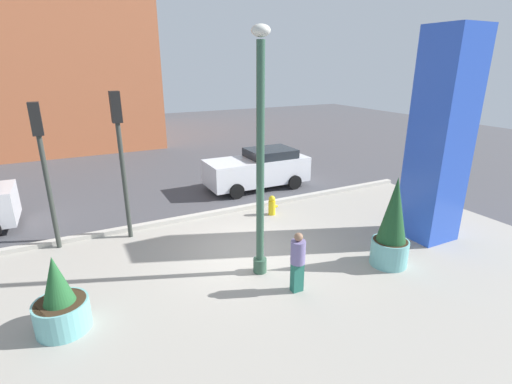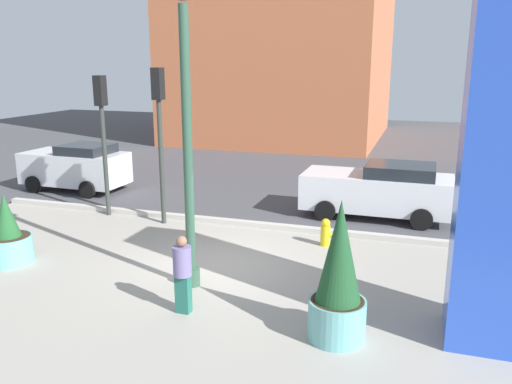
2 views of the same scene
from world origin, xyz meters
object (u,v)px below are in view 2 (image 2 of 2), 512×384
Objects in this scene: art_pillar_blue at (504,161)px; traffic_light_far_side at (160,121)px; lamp_post at (188,150)px; car_intersection at (379,190)px; car_far_lane at (76,167)px; traffic_light_corner at (103,122)px; potted_plant_curbside at (338,280)px; fire_hydrant at (326,232)px; pedestrian_by_curb at (183,271)px; potted_plant_near_left at (8,238)px.

art_pillar_blue reaches higher than traffic_light_far_side.
car_intersection is at bearing 62.86° from lamp_post.
car_intersection is (3.37, 6.58, -2.13)m from lamp_post.
car_far_lane is at bearing 151.74° from traffic_light_far_side.
traffic_light_corner is 2.10m from traffic_light_far_side.
fire_hydrant is (-1.09, 4.69, -0.75)m from potted_plant_curbside.
car_far_lane is at bearing 136.47° from pedestrian_by_curb.
car_far_lane reaches higher than fire_hydrant.
lamp_post reaches higher than traffic_light_corner.
potted_plant_near_left is 1.09× the size of pedestrian_by_curb.
car_intersection is at bearing 23.94° from traffic_light_far_side.
traffic_light_corner is at bearing -163.11° from car_intersection.
lamp_post is 4.09m from potted_plant_curbside.
potted_plant_curbside reaches higher than potted_plant_near_left.
fire_hydrant is 0.16× the size of traffic_light_far_side.
traffic_light_far_side is 1.17× the size of car_far_lane.
potted_plant_near_left is 0.39× the size of traffic_light_corner.
pedestrian_by_curb is at bearing -45.54° from traffic_light_corner.
lamp_post is 8.24× the size of fire_hydrant.
art_pillar_blue reaches higher than lamp_post.
fire_hydrant is at bearing 26.83° from potted_plant_near_left.
car_intersection is at bearing 39.59° from potted_plant_near_left.
car_intersection reaches higher than fire_hydrant.
art_pillar_blue is 3.34m from potted_plant_curbside.
traffic_light_far_side is at bearing 174.88° from fire_hydrant.
potted_plant_near_left is 0.38× the size of car_intersection.
car_far_lane is 11.23m from car_intersection.
car_far_lane reaches higher than pedestrian_by_curb.
fire_hydrant is (-3.58, 3.88, -2.83)m from art_pillar_blue.
art_pillar_blue is (5.88, -0.46, 0.19)m from lamp_post.
traffic_light_far_side reaches higher than fire_hydrant.
potted_plant_near_left reaches higher than fire_hydrant.
car_far_lane reaches higher than potted_plant_near_left.
lamp_post is at bearing -54.83° from traffic_light_far_side.
traffic_light_far_side is at bearing -156.06° from car_intersection.
car_intersection is at bearing 69.07° from pedestrian_by_curb.
fire_hydrant is at bearing -17.53° from car_far_lane.
potted_plant_curbside is at bearing -161.91° from art_pillar_blue.
car_intersection is (-2.51, 7.04, -2.32)m from art_pillar_blue.
pedestrian_by_curb is (-1.91, -4.63, 0.50)m from fire_hydrant.
car_far_lane is (-7.86, 6.63, -2.10)m from lamp_post.
art_pillar_blue is 10.97m from potted_plant_near_left.
lamp_post is 7.69m from car_intersection.
traffic_light_corner reaches higher than car_intersection.
art_pillar_blue is at bearing -23.07° from traffic_light_corner.
car_far_lane is (-3.05, 2.54, -2.05)m from traffic_light_corner.
car_far_lane is (-5.13, 2.76, -2.19)m from traffic_light_far_side.
pedestrian_by_curb is at bearing 178.79° from potted_plant_curbside.
lamp_post is 0.97× the size of art_pillar_blue.
traffic_light_far_side reaches higher than car_far_lane.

